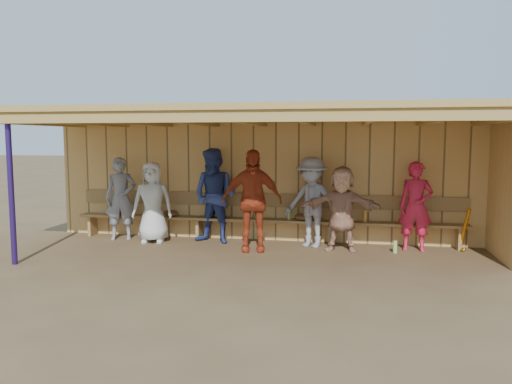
# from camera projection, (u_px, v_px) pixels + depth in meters

# --- Properties ---
(ground) EXTENTS (90.00, 90.00, 0.00)m
(ground) POSITION_uv_depth(u_px,v_px,m) (252.00, 254.00, 8.68)
(ground) COLOR brown
(ground) RESTS_ON ground
(player_a) EXTENTS (0.69, 0.56, 1.64)m
(player_a) POSITION_uv_depth(u_px,v_px,m) (121.00, 198.00, 9.86)
(player_a) COLOR gray
(player_a) RESTS_ON ground
(player_b) EXTENTS (0.84, 0.63, 1.56)m
(player_b) POSITION_uv_depth(u_px,v_px,m) (152.00, 202.00, 9.59)
(player_b) COLOR silver
(player_b) RESTS_ON ground
(player_c) EXTENTS (1.02, 0.87, 1.82)m
(player_c) POSITION_uv_depth(u_px,v_px,m) (215.00, 196.00, 9.54)
(player_c) COLOR navy
(player_c) RESTS_ON ground
(player_d) EXTENTS (1.13, 0.64, 1.81)m
(player_d) POSITION_uv_depth(u_px,v_px,m) (252.00, 200.00, 8.85)
(player_d) COLOR #B03B1C
(player_d) RESTS_ON ground
(player_e) EXTENTS (1.23, 0.97, 1.67)m
(player_e) POSITION_uv_depth(u_px,v_px,m) (312.00, 202.00, 9.20)
(player_e) COLOR gray
(player_e) RESTS_ON ground
(player_f) EXTENTS (1.44, 0.55, 1.52)m
(player_f) POSITION_uv_depth(u_px,v_px,m) (342.00, 209.00, 8.86)
(player_f) COLOR tan
(player_f) RESTS_ON ground
(player_g) EXTENTS (0.61, 0.43, 1.60)m
(player_g) POSITION_uv_depth(u_px,v_px,m) (416.00, 206.00, 8.86)
(player_g) COLOR red
(player_g) RESTS_ON ground
(dugout_structure) EXTENTS (8.80, 3.20, 2.50)m
(dugout_structure) POSITION_uv_depth(u_px,v_px,m) (280.00, 155.00, 9.09)
(dugout_structure) COLOR tan
(dugout_structure) RESTS_ON ground
(bench) EXTENTS (7.60, 0.34, 0.93)m
(bench) POSITION_uv_depth(u_px,v_px,m) (263.00, 214.00, 9.71)
(bench) COLOR #9D7743
(bench) RESTS_ON ground
(dugout_equipment) EXTENTS (6.95, 0.62, 0.80)m
(dugout_equipment) POSITION_uv_depth(u_px,v_px,m) (233.00, 217.00, 9.69)
(dugout_equipment) COLOR orange
(dugout_equipment) RESTS_ON ground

